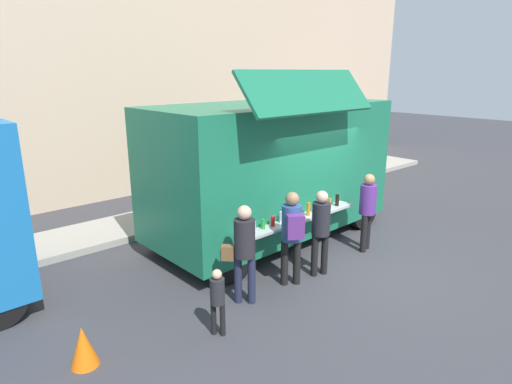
{
  "coord_description": "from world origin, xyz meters",
  "views": [
    {
      "loc": [
        -6.56,
        -4.41,
        3.66
      ],
      "look_at": [
        -1.01,
        1.85,
        1.3
      ],
      "focal_mm": 30.09,
      "sensor_mm": 36.0,
      "label": 1
    }
  ],
  "objects_px": {
    "customer_mid_with_backpack": "(292,230)",
    "customer_extra_browsing": "(368,205)",
    "trash_bin": "(306,174)",
    "customer_front_ordering": "(321,226)",
    "food_truck_main": "(272,167)",
    "child_near_queue": "(217,296)",
    "customer_rear_waiting": "(244,246)",
    "traffic_cone_orange": "(83,346)"
  },
  "relations": [
    {
      "from": "customer_mid_with_backpack",
      "to": "food_truck_main",
      "type": "bearing_deg",
      "value": -1.64
    },
    {
      "from": "customer_rear_waiting",
      "to": "child_near_queue",
      "type": "bearing_deg",
      "value": 164.57
    },
    {
      "from": "food_truck_main",
      "to": "child_near_queue",
      "type": "distance_m",
      "value": 4.03
    },
    {
      "from": "customer_front_ordering",
      "to": "customer_mid_with_backpack",
      "type": "xyz_separation_m",
      "value": [
        -0.69,
        0.06,
        0.07
      ]
    },
    {
      "from": "customer_rear_waiting",
      "to": "customer_extra_browsing",
      "type": "distance_m",
      "value": 3.3
    },
    {
      "from": "customer_mid_with_backpack",
      "to": "customer_extra_browsing",
      "type": "height_order",
      "value": "customer_mid_with_backpack"
    },
    {
      "from": "customer_rear_waiting",
      "to": "food_truck_main",
      "type": "bearing_deg",
      "value": -5.18
    },
    {
      "from": "traffic_cone_orange",
      "to": "customer_front_ordering",
      "type": "bearing_deg",
      "value": -4.32
    },
    {
      "from": "traffic_cone_orange",
      "to": "customer_extra_browsing",
      "type": "bearing_deg",
      "value": -2.14
    },
    {
      "from": "customer_front_ordering",
      "to": "customer_extra_browsing",
      "type": "bearing_deg",
      "value": -67.65
    },
    {
      "from": "traffic_cone_orange",
      "to": "customer_front_ordering",
      "type": "height_order",
      "value": "customer_front_ordering"
    },
    {
      "from": "customer_mid_with_backpack",
      "to": "customer_rear_waiting",
      "type": "relative_size",
      "value": 1.02
    },
    {
      "from": "trash_bin",
      "to": "child_near_queue",
      "type": "height_order",
      "value": "child_near_queue"
    },
    {
      "from": "customer_rear_waiting",
      "to": "customer_extra_browsing",
      "type": "relative_size",
      "value": 1.01
    },
    {
      "from": "food_truck_main",
      "to": "child_near_queue",
      "type": "xyz_separation_m",
      "value": [
        -3.18,
        -2.24,
        -1.03
      ]
    },
    {
      "from": "customer_extra_browsing",
      "to": "child_near_queue",
      "type": "distance_m",
      "value": 4.19
    },
    {
      "from": "customer_mid_with_backpack",
      "to": "customer_front_ordering",
      "type": "bearing_deg",
      "value": -61.88
    },
    {
      "from": "trash_bin",
      "to": "customer_front_ordering",
      "type": "xyz_separation_m",
      "value": [
        -4.37,
        -4.28,
        0.48
      ]
    },
    {
      "from": "customer_front_ordering",
      "to": "customer_rear_waiting",
      "type": "distance_m",
      "value": 1.7
    },
    {
      "from": "customer_mid_with_backpack",
      "to": "customer_extra_browsing",
      "type": "distance_m",
      "value": 2.29
    },
    {
      "from": "traffic_cone_orange",
      "to": "trash_bin",
      "type": "distance_m",
      "value": 9.48
    },
    {
      "from": "child_near_queue",
      "to": "customer_mid_with_backpack",
      "type": "bearing_deg",
      "value": -24.86
    },
    {
      "from": "food_truck_main",
      "to": "customer_rear_waiting",
      "type": "height_order",
      "value": "food_truck_main"
    },
    {
      "from": "child_near_queue",
      "to": "customer_rear_waiting",
      "type": "bearing_deg",
      "value": -8.01
    },
    {
      "from": "customer_front_ordering",
      "to": "customer_extra_browsing",
      "type": "height_order",
      "value": "customer_extra_browsing"
    },
    {
      "from": "traffic_cone_orange",
      "to": "customer_extra_browsing",
      "type": "relative_size",
      "value": 0.33
    },
    {
      "from": "customer_front_ordering",
      "to": "customer_rear_waiting",
      "type": "relative_size",
      "value": 0.97
    },
    {
      "from": "customer_mid_with_backpack",
      "to": "customer_extra_browsing",
      "type": "relative_size",
      "value": 1.03
    },
    {
      "from": "customer_mid_with_backpack",
      "to": "trash_bin",
      "type": "bearing_deg",
      "value": -16.92
    },
    {
      "from": "customer_front_ordering",
      "to": "child_near_queue",
      "type": "relative_size",
      "value": 1.58
    },
    {
      "from": "traffic_cone_orange",
      "to": "food_truck_main",
      "type": "bearing_deg",
      "value": 18.58
    },
    {
      "from": "trash_bin",
      "to": "child_near_queue",
      "type": "relative_size",
      "value": 0.95
    },
    {
      "from": "food_truck_main",
      "to": "customer_mid_with_backpack",
      "type": "relative_size",
      "value": 3.24
    },
    {
      "from": "food_truck_main",
      "to": "customer_mid_with_backpack",
      "type": "xyz_separation_m",
      "value": [
        -1.32,
        -1.9,
        -0.6
      ]
    },
    {
      "from": "trash_bin",
      "to": "customer_rear_waiting",
      "type": "height_order",
      "value": "customer_rear_waiting"
    },
    {
      "from": "trash_bin",
      "to": "customer_mid_with_backpack",
      "type": "xyz_separation_m",
      "value": [
        -5.06,
        -4.22,
        0.56
      ]
    },
    {
      "from": "customer_front_ordering",
      "to": "customer_mid_with_backpack",
      "type": "distance_m",
      "value": 0.7
    },
    {
      "from": "trash_bin",
      "to": "customer_front_ordering",
      "type": "bearing_deg",
      "value": -135.63
    },
    {
      "from": "customer_front_ordering",
      "to": "child_near_queue",
      "type": "height_order",
      "value": "customer_front_ordering"
    },
    {
      "from": "customer_mid_with_backpack",
      "to": "customer_rear_waiting",
      "type": "height_order",
      "value": "customer_mid_with_backpack"
    },
    {
      "from": "customer_mid_with_backpack",
      "to": "customer_rear_waiting",
      "type": "xyz_separation_m",
      "value": [
        -1.0,
        0.1,
        -0.05
      ]
    },
    {
      "from": "food_truck_main",
      "to": "traffic_cone_orange",
      "type": "bearing_deg",
      "value": -162.43
    }
  ]
}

